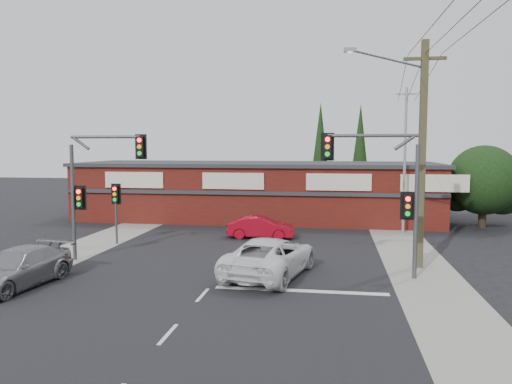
# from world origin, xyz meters

# --- Properties ---
(ground) EXTENTS (120.00, 120.00, 0.00)m
(ground) POSITION_xyz_m (0.00, 0.00, 0.00)
(ground) COLOR black
(ground) RESTS_ON ground
(road_strip) EXTENTS (14.00, 70.00, 0.01)m
(road_strip) POSITION_xyz_m (0.00, 5.00, 0.01)
(road_strip) COLOR black
(road_strip) RESTS_ON ground
(verge_left) EXTENTS (3.00, 70.00, 0.02)m
(verge_left) POSITION_xyz_m (-8.50, 5.00, 0.01)
(verge_left) COLOR gray
(verge_left) RESTS_ON ground
(verge_right) EXTENTS (3.00, 70.00, 0.02)m
(verge_right) POSITION_xyz_m (8.50, 5.00, 0.01)
(verge_right) COLOR gray
(verge_right) RESTS_ON ground
(stop_line) EXTENTS (6.50, 0.35, 0.01)m
(stop_line) POSITION_xyz_m (3.50, -1.50, 0.01)
(stop_line) COLOR silver
(stop_line) RESTS_ON ground
(white_suv) EXTENTS (3.89, 6.27, 1.62)m
(white_suv) POSITION_xyz_m (2.08, 0.58, 0.81)
(white_suv) COLOR white
(white_suv) RESTS_ON ground
(silver_suv) EXTENTS (2.63, 5.25, 1.46)m
(silver_suv) POSITION_xyz_m (-7.36, -2.61, 0.73)
(silver_suv) COLOR gray
(silver_suv) RESTS_ON ground
(red_sedan) EXTENTS (3.98, 1.51, 1.30)m
(red_sedan) POSITION_xyz_m (0.45, 9.02, 0.65)
(red_sedan) COLOR #A40A1B
(red_sedan) RESTS_ON ground
(lane_dashes) EXTENTS (0.12, 43.99, 0.01)m
(lane_dashes) POSITION_xyz_m (0.00, 3.19, 0.01)
(lane_dashes) COLOR silver
(lane_dashes) RESTS_ON ground
(shop_building) EXTENTS (27.30, 8.40, 4.22)m
(shop_building) POSITION_xyz_m (-0.99, 16.99, 2.13)
(shop_building) COLOR #49130E
(shop_building) RESTS_ON ground
(tree_cluster) EXTENTS (5.90, 5.10, 5.50)m
(tree_cluster) POSITION_xyz_m (14.69, 15.44, 2.90)
(tree_cluster) COLOR #2D2116
(tree_cluster) RESTS_ON ground
(conifer_near) EXTENTS (1.80, 1.80, 9.25)m
(conifer_near) POSITION_xyz_m (3.50, 24.00, 5.48)
(conifer_near) COLOR #2D2116
(conifer_near) RESTS_ON ground
(conifer_far) EXTENTS (1.80, 1.80, 9.25)m
(conifer_far) POSITION_xyz_m (7.00, 26.00, 5.48)
(conifer_far) COLOR #2D2116
(conifer_far) RESTS_ON ground
(traffic_mast_left) EXTENTS (3.77, 0.27, 5.97)m
(traffic_mast_left) POSITION_xyz_m (-6.43, 2.00, 3.93)
(traffic_mast_left) COLOR #47494C
(traffic_mast_left) RESTS_ON ground
(traffic_mast_right) EXTENTS (3.96, 0.27, 5.97)m
(traffic_mast_right) POSITION_xyz_m (6.86, 1.00, 3.95)
(traffic_mast_right) COLOR #47494C
(traffic_mast_right) RESTS_ON ground
(pedestal_signal) EXTENTS (0.55, 0.27, 3.38)m
(pedestal_signal) POSITION_xyz_m (-7.20, 6.01, 2.41)
(pedestal_signal) COLOR #47494C
(pedestal_signal) RESTS_ON ground
(utility_pole) EXTENTS (4.38, 0.59, 10.00)m
(utility_pole) POSITION_xyz_m (8.36, 2.99, 5.40)
(utility_pole) COLOR #4E482C
(utility_pole) RESTS_ON ground
(steel_pole) EXTENTS (1.20, 0.16, 9.00)m
(steel_pole) POSITION_xyz_m (9.00, 12.00, 4.70)
(steel_pole) COLOR gray
(steel_pole) RESTS_ON ground
(power_lines) EXTENTS (2.01, 29.00, 1.22)m
(power_lines) POSITION_xyz_m (8.47, -2.47, 9.04)
(power_lines) COLOR black
(power_lines) RESTS_ON ground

